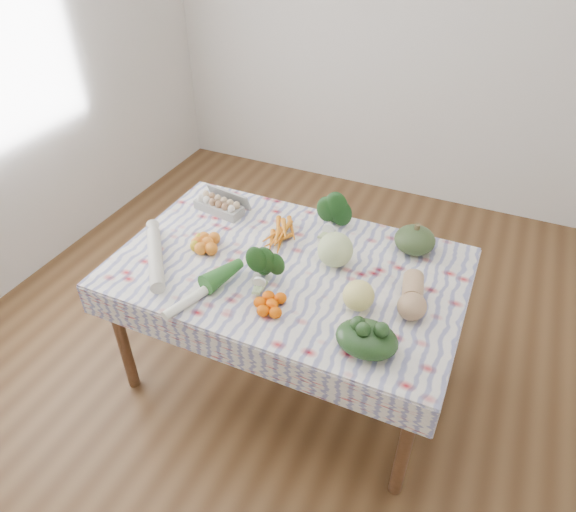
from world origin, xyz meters
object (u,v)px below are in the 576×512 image
(egg_carton, at_px, (219,206))
(grapefruit, at_px, (359,296))
(kabocha_squash, at_px, (415,240))
(butternut_squash, at_px, (413,294))
(cabbage, at_px, (335,250))
(dining_table, at_px, (288,279))

(egg_carton, xyz_separation_m, grapefruit, (0.94, -0.42, 0.03))
(egg_carton, distance_m, kabocha_squash, 1.07)
(grapefruit, bearing_deg, egg_carton, 155.76)
(kabocha_squash, xyz_separation_m, butternut_squash, (0.09, -0.40, -0.00))
(kabocha_squash, bearing_deg, butternut_squash, -77.92)
(kabocha_squash, relative_size, cabbage, 1.18)
(dining_table, height_order, grapefruit, grapefruit)
(dining_table, bearing_deg, butternut_squash, -2.80)
(egg_carton, distance_m, butternut_squash, 1.19)
(grapefruit, bearing_deg, butternut_squash, 28.29)
(dining_table, distance_m, grapefruit, 0.45)
(dining_table, distance_m, cabbage, 0.28)
(egg_carton, bearing_deg, kabocha_squash, 13.62)
(dining_table, distance_m, egg_carton, 0.63)
(egg_carton, height_order, butternut_squash, butternut_squash)
(kabocha_squash, xyz_separation_m, cabbage, (-0.32, -0.26, 0.02))
(dining_table, xyz_separation_m, cabbage, (0.20, 0.10, 0.17))
(dining_table, distance_m, butternut_squash, 0.62)
(egg_carton, relative_size, grapefruit, 2.05)
(kabocha_squash, distance_m, grapefruit, 0.53)
(cabbage, relative_size, butternut_squash, 0.63)
(butternut_squash, relative_size, grapefruit, 1.96)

